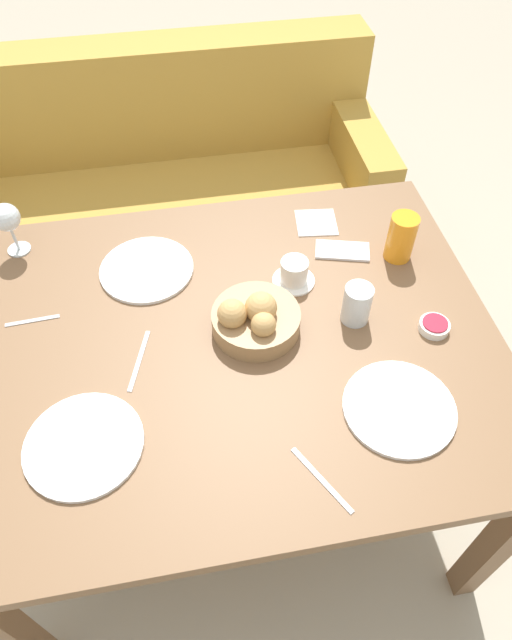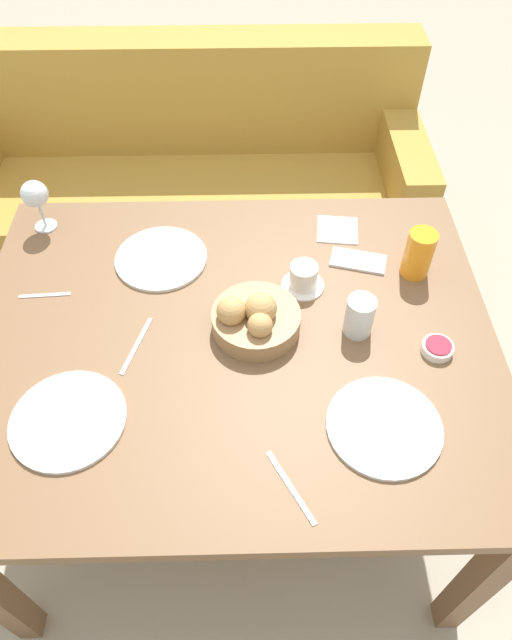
% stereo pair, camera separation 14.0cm
% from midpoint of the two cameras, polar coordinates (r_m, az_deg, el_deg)
% --- Properties ---
extents(ground_plane, '(10.00, 10.00, 0.00)m').
position_cam_midpoint_polar(ground_plane, '(2.05, 0.32, -14.85)').
color(ground_plane, '#A89E89').
extents(dining_table, '(1.31, 1.06, 0.75)m').
position_cam_midpoint_polar(dining_table, '(1.48, 0.43, -3.84)').
color(dining_table, brown).
rests_on(dining_table, ground_plane).
extents(couch, '(1.86, 0.70, 0.90)m').
position_cam_midpoint_polar(couch, '(2.52, -4.84, 12.39)').
color(couch, '#B28938').
rests_on(couch, ground_plane).
extents(bread_basket, '(0.22, 0.22, 0.12)m').
position_cam_midpoint_polar(bread_basket, '(1.39, 2.73, -0.01)').
color(bread_basket, '#99754C').
rests_on(bread_basket, dining_table).
extents(plate_near_left, '(0.26, 0.26, 0.01)m').
position_cam_midpoint_polar(plate_near_left, '(1.31, -15.38, -9.80)').
color(plate_near_left, white).
rests_on(plate_near_left, dining_table).
extents(plate_near_right, '(0.25, 0.25, 0.01)m').
position_cam_midpoint_polar(plate_near_right, '(1.31, 15.77, -10.40)').
color(plate_near_right, white).
rests_on(plate_near_right, dining_table).
extents(plate_far_center, '(0.25, 0.25, 0.01)m').
position_cam_midpoint_polar(plate_far_center, '(1.60, -7.00, 6.02)').
color(plate_far_center, white).
rests_on(plate_far_center, dining_table).
extents(juice_glass, '(0.08, 0.08, 0.14)m').
position_cam_midpoint_polar(juice_glass, '(1.59, 18.42, 6.17)').
color(juice_glass, orange).
rests_on(juice_glass, dining_table).
extents(water_tumbler, '(0.07, 0.07, 0.11)m').
position_cam_midpoint_polar(water_tumbler, '(1.41, 13.12, 0.22)').
color(water_tumbler, silver).
rests_on(water_tumbler, dining_table).
extents(wine_glass, '(0.08, 0.08, 0.16)m').
position_cam_midpoint_polar(wine_glass, '(1.71, -19.04, 11.56)').
color(wine_glass, silver).
rests_on(wine_glass, dining_table).
extents(coffee_cup, '(0.11, 0.11, 0.07)m').
position_cam_midpoint_polar(coffee_cup, '(1.50, 7.43, 4.08)').
color(coffee_cup, white).
rests_on(coffee_cup, dining_table).
extents(jam_bowl_berry, '(0.08, 0.08, 0.03)m').
position_cam_midpoint_polar(jam_bowl_berry, '(1.46, 20.35, -2.80)').
color(jam_bowl_berry, white).
rests_on(jam_bowl_berry, dining_table).
extents(fork_silver, '(0.06, 0.17, 0.00)m').
position_cam_midpoint_polar(fork_silver, '(1.40, -9.10, -2.71)').
color(fork_silver, '#B7B7BC').
rests_on(fork_silver, dining_table).
extents(knife_silver, '(0.10, 0.16, 0.00)m').
position_cam_midpoint_polar(knife_silver, '(1.21, 6.94, -16.49)').
color(knife_silver, '#B7B7BC').
rests_on(knife_silver, dining_table).
extents(spoon_coffee, '(0.13, 0.02, 0.00)m').
position_cam_midpoint_polar(spoon_coffee, '(1.57, -18.02, 2.23)').
color(spoon_coffee, '#B7B7BC').
rests_on(spoon_coffee, dining_table).
extents(napkin, '(0.13, 0.13, 0.00)m').
position_cam_midpoint_polar(napkin, '(1.70, 10.51, 8.74)').
color(napkin, white).
rests_on(napkin, dining_table).
extents(cell_phone, '(0.16, 0.11, 0.01)m').
position_cam_midpoint_polar(cell_phone, '(1.62, 12.65, 5.67)').
color(cell_phone, silver).
rests_on(cell_phone, dining_table).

